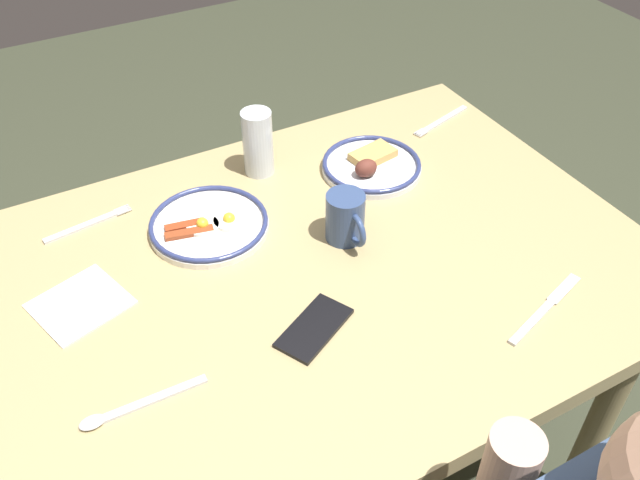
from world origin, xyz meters
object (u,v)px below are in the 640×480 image
drinking_glass (258,146)px  cell_phone (314,328)px  plate_center_pancakes (209,225)px  coffee_mug (346,217)px  fork_near (89,224)px  butter_knife (545,308)px  fork_far (441,121)px  paper_napkin (80,304)px  plate_near_main (371,165)px  tea_spoon (126,409)px

drinking_glass → cell_phone: size_ratio=1.04×
plate_center_pancakes → cell_phone: size_ratio=1.67×
coffee_mug → cell_phone: 0.25m
drinking_glass → fork_near: (0.38, 0.01, -0.06)m
drinking_glass → cell_phone: bearing=76.4°
plate_center_pancakes → butter_knife: size_ratio=1.10×
plate_center_pancakes → fork_far: plate_center_pancakes is taller
fork_near → paper_napkin: bearing=72.1°
plate_near_main → coffee_mug: 0.24m
drinking_glass → tea_spoon: size_ratio=0.74×
plate_near_main → drinking_glass: 0.25m
plate_center_pancakes → fork_far: (-0.65, -0.11, -0.01)m
fork_near → fork_far: (-0.86, 0.02, -0.00)m
coffee_mug → fork_near: coffee_mug is taller
paper_napkin → tea_spoon: 0.26m
drinking_glass → fork_far: drinking_glass is taller
plate_near_main → drinking_glass: (0.22, -0.12, 0.05)m
fork_far → tea_spoon: tea_spoon is taller
plate_center_pancakes → butter_knife: plate_center_pancakes is taller
plate_near_main → paper_napkin: (0.67, 0.10, -0.01)m
tea_spoon → fork_far: bearing=-153.9°
butter_knife → coffee_mug: bearing=-57.6°
paper_napkin → fork_near: 0.22m
plate_near_main → tea_spoon: plate_near_main is taller
drinking_glass → fork_far: size_ratio=0.79×
coffee_mug → tea_spoon: bearing=20.9°
paper_napkin → butter_knife: butter_knife is taller
plate_near_main → coffee_mug: size_ratio=2.00×
tea_spoon → plate_near_main: bearing=-151.5°
cell_phone → fork_far: size_ratio=0.76×
plate_near_main → fork_far: 0.28m
cell_phone → fork_far: (-0.59, -0.44, -0.00)m
fork_far → paper_napkin: bearing=11.7°
coffee_mug → drinking_glass: size_ratio=0.74×
fork_far → tea_spoon: (0.92, 0.45, 0.00)m
coffee_mug → butter_knife: coffee_mug is taller
paper_napkin → fork_near: (-0.07, -0.21, 0.00)m
cell_phone → tea_spoon: tea_spoon is taller
paper_napkin → tea_spoon: tea_spoon is taller
drinking_glass → plate_near_main: bearing=151.5°
coffee_mug → butter_knife: bearing=122.4°
plate_near_main → fork_far: size_ratio=1.18×
tea_spoon → coffee_mug: bearing=-159.1°
fork_near → tea_spoon: size_ratio=0.91×
coffee_mug → paper_napkin: bearing=-7.6°
drinking_glass → tea_spoon: 0.66m
plate_center_pancakes → butter_knife: 0.66m
paper_napkin → fork_far: (-0.93, -0.19, 0.00)m
coffee_mug → fork_near: (0.44, -0.28, -0.05)m
cell_phone → fork_near: 0.54m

